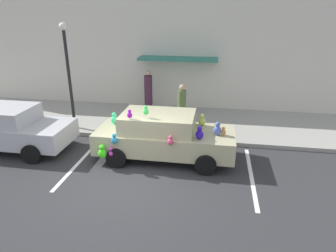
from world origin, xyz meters
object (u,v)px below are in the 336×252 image
Objects in this scene: plush_covered_car at (163,135)px; pedestrian_near_shopfront at (182,106)px; street_lamp_post at (68,66)px; teddy_bear_on_sidewalk at (133,122)px; pedestrian_walking_past at (148,92)px; parked_sedan_behind at (7,128)px.

plush_covered_car is 2.62× the size of pedestrian_near_shopfront.
street_lamp_post is at bearing 156.17° from plush_covered_car.
pedestrian_walking_past is (-0.00, 2.74, 0.49)m from teddy_bear_on_sidewalk.
parked_sedan_behind is 6.16m from pedestrian_walking_past.
teddy_bear_on_sidewalk is at bearing -89.96° from pedestrian_walking_past.
pedestrian_near_shopfront is 2.51m from pedestrian_walking_past.
street_lamp_post reaches higher than teddy_bear_on_sidewalk.
parked_sedan_behind is at bearing -152.97° from pedestrian_near_shopfront.
plush_covered_car is at bearing -95.77° from pedestrian_near_shopfront.
parked_sedan_behind is at bearing -177.99° from plush_covered_car.
pedestrian_walking_past is at bearing 90.04° from teddy_bear_on_sidewalk.
street_lamp_post is (1.52, 1.95, 1.83)m from parked_sedan_behind.
pedestrian_walking_past is at bearing 49.77° from parked_sedan_behind.
pedestrian_walking_past is (3.97, 4.70, 0.23)m from parked_sedan_behind.
plush_covered_car is 2.34m from teddy_bear_on_sidewalk.
pedestrian_walking_past is at bearing 135.71° from pedestrian_near_shopfront.
plush_covered_car is 4.76m from pedestrian_walking_past.
teddy_bear_on_sidewalk is at bearing 0.18° from street_lamp_post.
parked_sedan_behind is at bearing -130.23° from pedestrian_walking_past.
plush_covered_car is 2.77m from pedestrian_near_shopfront.
plush_covered_car is 5.42× the size of teddy_bear_on_sidewalk.
plush_covered_car reaches higher than teddy_bear_on_sidewalk.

